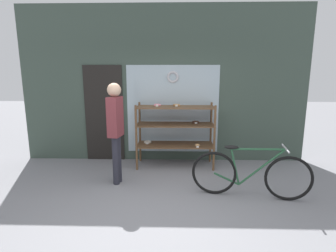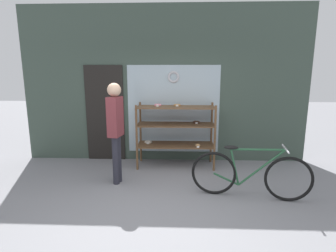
{
  "view_description": "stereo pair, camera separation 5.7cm",
  "coord_description": "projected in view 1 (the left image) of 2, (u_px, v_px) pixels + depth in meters",
  "views": [
    {
      "loc": [
        0.25,
        -3.29,
        1.92
      ],
      "look_at": [
        0.13,
        1.23,
        1.01
      ],
      "focal_mm": 28.0,
      "sensor_mm": 36.0,
      "label": 1
    },
    {
      "loc": [
        0.31,
        -3.29,
        1.92
      ],
      "look_at": [
        0.13,
        1.23,
        1.01
      ],
      "focal_mm": 28.0,
      "sensor_mm": 36.0,
      "label": 2
    }
  ],
  "objects": [
    {
      "name": "storefront_facade",
      "position": [
        162.0,
        87.0,
        5.68
      ],
      "size": [
        6.19,
        0.13,
        3.34
      ],
      "color": "#3D4C42",
      "rests_on": "ground_plane"
    },
    {
      "name": "display_case",
      "position": [
        175.0,
        127.0,
        5.41
      ],
      "size": [
        1.59,
        0.59,
        1.32
      ],
      "color": "brown",
      "rests_on": "ground_plane"
    },
    {
      "name": "ground_plane",
      "position": [
        156.0,
        215.0,
        3.61
      ],
      "size": [
        30.0,
        30.0,
        0.0
      ],
      "primitive_type": "plane",
      "color": "gray"
    },
    {
      "name": "bicycle",
      "position": [
        250.0,
        174.0,
        4.08
      ],
      "size": [
        1.81,
        0.5,
        0.84
      ],
      "rotation": [
        0.0,
        0.0,
        -0.18
      ],
      "color": "black",
      "rests_on": "ground_plane"
    },
    {
      "name": "pedestrian",
      "position": [
        116.0,
        125.0,
        4.49
      ],
      "size": [
        0.24,
        0.35,
        1.77
      ],
      "rotation": [
        0.0,
        0.0,
        -1.75
      ],
      "color": "#282833",
      "rests_on": "ground_plane"
    }
  ]
}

